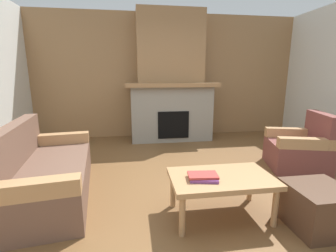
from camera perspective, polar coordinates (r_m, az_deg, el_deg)
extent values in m
plane|color=brown|center=(2.95, 8.98, -16.20)|extent=(9.00, 9.00, 0.00)
cube|color=#997047|center=(5.52, -0.01, 11.81)|extent=(6.00, 0.12, 2.70)
cube|color=gray|center=(5.18, 0.66, 3.17)|extent=(1.70, 0.70, 1.15)
cube|color=black|center=(4.90, 1.27, 0.31)|extent=(0.64, 0.08, 0.56)
cube|color=#997047|center=(5.07, 0.77, 9.96)|extent=(1.90, 0.82, 0.08)
cube|color=#997047|center=(5.25, 0.52, 18.51)|extent=(1.40, 0.50, 1.47)
cube|color=brown|center=(3.16, -26.53, -11.41)|extent=(1.07, 1.89, 0.40)
cube|color=brown|center=(3.11, -33.46, -4.23)|extent=(0.39, 1.81, 0.45)
cube|color=tan|center=(2.32, -30.80, -13.08)|extent=(0.85, 0.27, 0.15)
cube|color=tan|center=(3.84, -24.80, -2.79)|extent=(0.85, 0.27, 0.15)
cube|color=brown|center=(4.11, 28.36, -6.17)|extent=(0.93, 0.93, 0.40)
cube|color=brown|center=(4.14, 32.95, -0.48)|extent=(0.34, 0.77, 0.45)
cube|color=tan|center=(4.32, 27.27, -1.43)|extent=(0.77, 0.34, 0.15)
cube|color=tan|center=(3.77, 30.46, -3.64)|extent=(0.77, 0.34, 0.15)
cube|color=tan|center=(2.43, 12.72, -12.18)|extent=(1.00, 0.60, 0.05)
cylinder|color=tan|center=(2.22, 3.42, -20.80)|extent=(0.06, 0.06, 0.38)
cylinder|color=tan|center=(2.53, 24.35, -17.49)|extent=(0.06, 0.06, 0.38)
cylinder|color=tan|center=(2.63, 1.19, -15.15)|extent=(0.06, 0.06, 0.38)
cylinder|color=tan|center=(2.89, 19.14, -13.16)|extent=(0.06, 0.06, 0.38)
cube|color=#4C3323|center=(2.70, 32.36, -16.17)|extent=(0.52, 0.52, 0.40)
cube|color=#7A3D84|center=(2.29, 8.61, -12.48)|extent=(0.29, 0.20, 0.03)
cube|color=#B23833|center=(2.31, 8.36, -11.62)|extent=(0.29, 0.20, 0.02)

